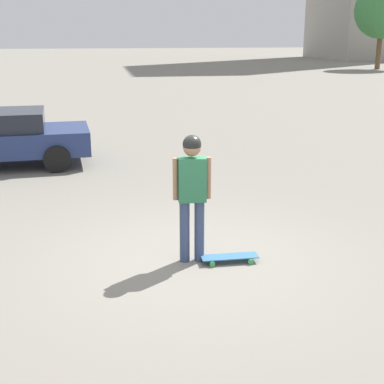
% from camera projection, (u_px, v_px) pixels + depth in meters
% --- Properties ---
extents(ground_plane, '(220.00, 220.00, 0.00)m').
position_uv_depth(ground_plane, '(192.00, 260.00, 7.48)').
color(ground_plane, gray).
extents(person, '(0.25, 0.52, 1.78)m').
position_uv_depth(person, '(192.00, 187.00, 7.17)').
color(person, '#38476B').
rests_on(person, ground_plane).
extents(skateboard, '(0.29, 0.80, 0.09)m').
position_uv_depth(skateboard, '(230.00, 257.00, 7.41)').
color(skateboard, '#336693').
rests_on(skateboard, ground_plane).
extents(car_parked_near, '(2.25, 4.19, 1.32)m').
position_uv_depth(car_parked_near, '(2.00, 137.00, 12.62)').
color(car_parked_near, navy).
rests_on(car_parked_near, ground_plane).
extents(tree_distant, '(4.73, 4.73, 7.29)m').
position_uv_depth(tree_distant, '(383.00, 10.00, 45.58)').
color(tree_distant, brown).
rests_on(tree_distant, ground_plane).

